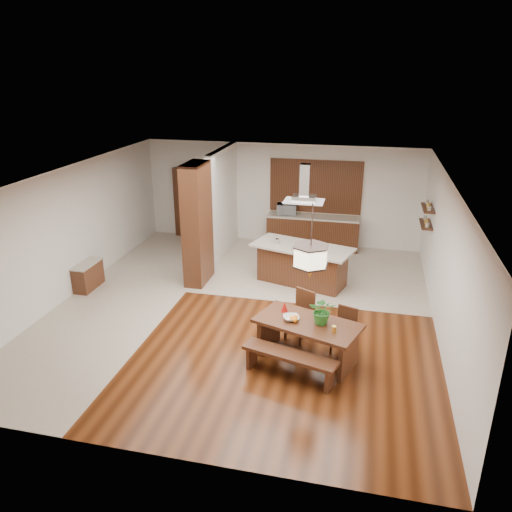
% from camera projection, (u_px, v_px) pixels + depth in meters
% --- Properties ---
extents(room_shell, '(9.00, 9.04, 2.92)m').
position_uv_depth(room_shell, '(242.00, 218.00, 10.13)').
color(room_shell, '#3B1B0A').
rests_on(room_shell, ground).
extents(tile_hallway, '(2.50, 9.00, 0.01)m').
position_uv_depth(tile_hallway, '(127.00, 296.00, 11.45)').
color(tile_hallway, '#BFB19F').
rests_on(tile_hallway, ground).
extents(tile_kitchen, '(5.50, 4.00, 0.01)m').
position_uv_depth(tile_kitchen, '(314.00, 270.00, 12.87)').
color(tile_kitchen, '#BFB19F').
rests_on(tile_kitchen, ground).
extents(soffit_band, '(8.00, 9.00, 0.02)m').
position_uv_depth(soffit_band, '(241.00, 178.00, 9.83)').
color(soffit_band, '#411F10').
rests_on(soffit_band, room_shell).
extents(partition_pier, '(0.45, 1.00, 2.90)m').
position_uv_depth(partition_pier, '(197.00, 224.00, 11.73)').
color(partition_pier, '#32190D').
rests_on(partition_pier, ground).
extents(partition_stub, '(0.18, 2.40, 2.90)m').
position_uv_depth(partition_stub, '(223.00, 202.00, 13.64)').
color(partition_stub, silver).
rests_on(partition_stub, ground).
extents(hallway_console, '(0.37, 0.88, 0.63)m').
position_uv_depth(hallway_console, '(88.00, 276.00, 11.74)').
color(hallway_console, '#32190D').
rests_on(hallway_console, ground).
extents(hallway_doorway, '(1.10, 0.20, 2.10)m').
position_uv_depth(hallway_doorway, '(192.00, 203.00, 15.06)').
color(hallway_doorway, '#32190D').
rests_on(hallway_doorway, ground).
extents(rear_counter, '(2.60, 0.62, 0.95)m').
position_uv_depth(rear_counter, '(313.00, 232.00, 14.30)').
color(rear_counter, '#32190D').
rests_on(rear_counter, ground).
extents(kitchen_window, '(2.60, 0.08, 1.50)m').
position_uv_depth(kitchen_window, '(316.00, 186.00, 14.08)').
color(kitchen_window, '#A76C32').
rests_on(kitchen_window, room_shell).
extents(shelf_lower, '(0.26, 0.90, 0.04)m').
position_uv_depth(shelf_lower, '(426.00, 224.00, 11.91)').
color(shelf_lower, '#32190D').
rests_on(shelf_lower, room_shell).
extents(shelf_upper, '(0.26, 0.90, 0.04)m').
position_uv_depth(shelf_upper, '(428.00, 208.00, 11.77)').
color(shelf_upper, '#32190D').
rests_on(shelf_upper, room_shell).
extents(dining_table, '(2.01, 1.45, 0.76)m').
position_uv_depth(dining_table, '(307.00, 332.00, 8.81)').
color(dining_table, '#32190D').
rests_on(dining_table, ground).
extents(dining_bench, '(1.68, 0.79, 0.46)m').
position_uv_depth(dining_bench, '(289.00, 365.00, 8.40)').
color(dining_bench, '#32190D').
rests_on(dining_bench, ground).
extents(dining_chair_left, '(0.58, 0.58, 0.98)m').
position_uv_depth(dining_chair_left, '(299.00, 316.00, 9.49)').
color(dining_chair_left, '#32190D').
rests_on(dining_chair_left, ground).
extents(dining_chair_right, '(0.49, 0.49, 0.87)m').
position_uv_depth(dining_chair_right, '(343.00, 331.00, 9.06)').
color(dining_chair_right, '#32190D').
rests_on(dining_chair_right, ground).
extents(pendant_lantern, '(0.64, 0.64, 1.31)m').
position_uv_depth(pendant_lantern, '(311.00, 242.00, 8.20)').
color(pendant_lantern, '#FDF1C1').
rests_on(pendant_lantern, room_shell).
extents(foliage_plant, '(0.46, 0.40, 0.50)m').
position_uv_depth(foliage_plant, '(323.00, 310.00, 8.59)').
color(foliage_plant, '#286E24').
rests_on(foliage_plant, dining_table).
extents(fruit_bowl, '(0.35, 0.35, 0.07)m').
position_uv_depth(fruit_bowl, '(291.00, 318.00, 8.80)').
color(fruit_bowl, beige).
rests_on(fruit_bowl, dining_table).
extents(napkin_cone, '(0.15, 0.15, 0.19)m').
position_uv_depth(napkin_cone, '(284.00, 307.00, 9.07)').
color(napkin_cone, '#A9120C').
rests_on(napkin_cone, dining_table).
extents(gold_ornament, '(0.10, 0.10, 0.11)m').
position_uv_depth(gold_ornament, '(334.00, 329.00, 8.39)').
color(gold_ornament, gold).
rests_on(gold_ornament, dining_table).
extents(kitchen_island, '(2.54, 1.65, 0.97)m').
position_uv_depth(kitchen_island, '(302.00, 264.00, 11.94)').
color(kitchen_island, '#32190D').
rests_on(kitchen_island, ground).
extents(range_hood, '(0.90, 0.55, 0.87)m').
position_uv_depth(range_hood, '(305.00, 183.00, 11.23)').
color(range_hood, silver).
rests_on(range_hood, room_shell).
extents(island_cup, '(0.13, 0.13, 0.10)m').
position_uv_depth(island_cup, '(319.00, 246.00, 11.57)').
color(island_cup, silver).
rests_on(island_cup, kitchen_island).
extents(microwave, '(0.59, 0.42, 0.31)m').
position_uv_depth(microwave, '(287.00, 209.00, 14.26)').
color(microwave, silver).
rests_on(microwave, rear_counter).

